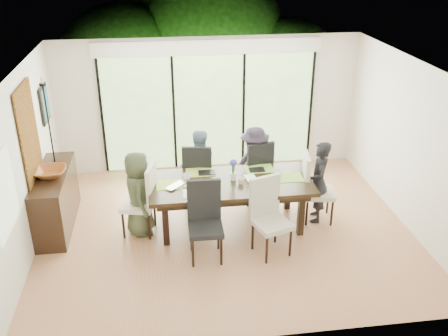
{
  "coord_description": "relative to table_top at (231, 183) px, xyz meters",
  "views": [
    {
      "loc": [
        -0.99,
        -7.0,
        4.44
      ],
      "look_at": [
        0.0,
        0.25,
        1.0
      ],
      "focal_mm": 40.0,
      "sensor_mm": 36.0,
      "label": 1
    }
  ],
  "objects": [
    {
      "name": "chair_left_end",
      "position": [
        -1.5,
        0.0,
        -0.19
      ],
      "size": [
        0.6,
        0.6,
        1.2
      ],
      "primitive_type": null,
      "rotation": [
        0.0,
        0.0,
        -1.8
      ],
      "color": "white",
      "rests_on": "floor"
    },
    {
      "name": "wall_left",
      "position": [
        -3.1,
        -0.11,
        0.56
      ],
      "size": [
        0.02,
        5.0,
        2.7
      ],
      "primitive_type": "cube",
      "color": "silver",
      "rests_on": "floor"
    },
    {
      "name": "chair_right_end",
      "position": [
        1.5,
        0.0,
        -0.19
      ],
      "size": [
        0.58,
        0.58,
        1.2
      ],
      "primitive_type": null,
      "rotation": [
        0.0,
        0.0,
        1.41
      ],
      "color": "beige",
      "rests_on": "floor"
    },
    {
      "name": "cup_a",
      "position": [
        -0.7,
        0.15,
        0.09
      ],
      "size": [
        0.16,
        0.16,
        0.11
      ],
      "primitive_type": "imported",
      "rotation": [
        0.0,
        0.0,
        0.24
      ],
      "color": "white",
      "rests_on": "table_top"
    },
    {
      "name": "person_far_left",
      "position": [
        -0.45,
        0.83,
        -0.08
      ],
      "size": [
        0.71,
        0.51,
        1.41
      ],
      "primitive_type": "imported",
      "rotation": [
        0.0,
        0.0,
        3.3
      ],
      "color": "#7392A7",
      "rests_on": "floor"
    },
    {
      "name": "placemat_far_r",
      "position": [
        0.55,
        0.4,
        0.04
      ],
      "size": [
        0.48,
        0.35,
        0.01
      ],
      "primitive_type": "cube",
      "color": "#7CB540",
      "rests_on": "table_top"
    },
    {
      "name": "table_top",
      "position": [
        0.0,
        0.0,
        0.0
      ],
      "size": [
        2.63,
        1.2,
        0.07
      ],
      "primitive_type": "cube",
      "color": "black",
      "rests_on": "floor"
    },
    {
      "name": "person_right_end",
      "position": [
        1.48,
        0.0,
        -0.08
      ],
      "size": [
        0.56,
        0.74,
        1.41
      ],
      "primitive_type": "imported",
      "rotation": [
        0.0,
        0.0,
        -1.81
      ],
      "color": "black",
      "rests_on": "floor"
    },
    {
      "name": "mullion_c",
      "position": [
        0.61,
        2.35,
        0.41
      ],
      "size": [
        0.05,
        0.04,
        2.3
      ],
      "primitive_type": "cube",
      "color": "black",
      "rests_on": "wall_back"
    },
    {
      "name": "table_leg_fl",
      "position": [
        -1.08,
        -0.43,
        -0.41
      ],
      "size": [
        0.1,
        0.1,
        0.76
      ],
      "primitive_type": "cube",
      "color": "black",
      "rests_on": "floor"
    },
    {
      "name": "floor",
      "position": [
        -0.09,
        -0.11,
        -0.79
      ],
      "size": [
        6.0,
        5.0,
        0.01
      ],
      "primitive_type": "cube",
      "color": "#9B5D3E",
      "rests_on": "ground"
    },
    {
      "name": "mullion_b",
      "position": [
        -0.79,
        2.35,
        0.41
      ],
      "size": [
        0.05,
        0.04,
        2.3
      ],
      "primitive_type": "cube",
      "color": "black",
      "rests_on": "wall_back"
    },
    {
      "name": "art_canvas",
      "position": [
        -3.04,
        1.59,
        0.96
      ],
      "size": [
        0.01,
        0.45,
        0.55
      ],
      "primitive_type": "cube",
      "color": "#1B4B56",
      "rests_on": "wall_left"
    },
    {
      "name": "deck",
      "position": [
        -0.09,
        3.29,
        -0.84
      ],
      "size": [
        6.0,
        1.8,
        0.1
      ],
      "primitive_type": "cube",
      "color": "#4F3B22",
      "rests_on": "ground"
    },
    {
      "name": "chair_far_left",
      "position": [
        -0.45,
        0.85,
        -0.19
      ],
      "size": [
        0.58,
        0.58,
        1.2
      ],
      "primitive_type": null,
      "rotation": [
        0.0,
        0.0,
        2.97
      ],
      "color": "black",
      "rests_on": "floor"
    },
    {
      "name": "tablet_far_r",
      "position": [
        0.5,
        0.35,
        0.04
      ],
      "size": [
        0.26,
        0.19,
        0.01
      ],
      "primitive_type": "cube",
      "color": "black",
      "rests_on": "table_top"
    },
    {
      "name": "table_leg_br",
      "position": [
        1.08,
        0.43,
        -0.41
      ],
      "size": [
        0.1,
        0.1,
        0.76
      ],
      "primitive_type": "cube",
      "color": "black",
      "rests_on": "floor"
    },
    {
      "name": "tapestry",
      "position": [
        -3.06,
        0.29,
        0.91
      ],
      "size": [
        0.02,
        1.0,
        1.5
      ],
      "primitive_type": "cube",
      "color": "#914F15",
      "rests_on": "wall_left"
    },
    {
      "name": "foliage_left",
      "position": [
        -1.89,
        5.09,
        0.65
      ],
      "size": [
        3.2,
        3.2,
        3.2
      ],
      "primitive_type": "sphere",
      "color": "#14380F",
      "rests_on": "ground"
    },
    {
      "name": "mullion_a",
      "position": [
        -2.19,
        2.35,
        0.41
      ],
      "size": [
        0.05,
        0.04,
        2.3
      ],
      "primitive_type": "cube",
      "color": "black",
      "rests_on": "wall_back"
    },
    {
      "name": "mullion_d",
      "position": [
        2.01,
        2.35,
        0.41
      ],
      "size": [
        0.05,
        0.04,
        2.3
      ],
      "primitive_type": "cube",
      "color": "black",
      "rests_on": "wall_back"
    },
    {
      "name": "bowl",
      "position": [
        -2.85,
        0.3,
        0.24
      ],
      "size": [
        0.51,
        0.51,
        0.12
      ],
      "primitive_type": "imported",
      "color": "brown",
      "rests_on": "sideboard"
    },
    {
      "name": "wall_right",
      "position": [
        2.92,
        -0.11,
        0.56
      ],
      "size": [
        0.02,
        5.0,
        2.7
      ],
      "primitive_type": "cube",
      "color": "silver",
      "rests_on": "floor"
    },
    {
      "name": "glass_doors",
      "position": [
        -0.09,
        2.36,
        0.41
      ],
      "size": [
        4.2,
        0.02,
        2.3
      ],
      "primitive_type": "cube",
      "color": "#598C3F",
      "rests_on": "wall_back"
    },
    {
      "name": "foliage_far",
      "position": [
        -0.69,
        6.39,
        0.83
      ],
      "size": [
        3.6,
        3.6,
        3.6
      ],
      "primitive_type": "sphere",
      "color": "#14380F",
      "rests_on": "ground"
    },
    {
      "name": "vase",
      "position": [
        0.05,
        0.05,
        0.1
      ],
      "size": [
        0.09,
        0.09,
        0.13
      ],
      "primitive_type": "cylinder",
      "color": "silver",
      "rests_on": "table_top"
    },
    {
      "name": "cup_b",
      "position": [
        0.15,
        -0.1,
        0.08
      ],
      "size": [
        0.12,
        0.12,
        0.1
      ],
      "primitive_type": "imported",
      "rotation": [
        0.0,
        0.0,
        1.71
      ],
      "color": "white",
      "rests_on": "table_top"
    },
    {
      "name": "cup_c",
      "position": [
        0.8,
        0.1,
        0.09
      ],
      "size": [
        0.18,
        0.18,
        0.11
      ],
      "primitive_type": "imported",
      "rotation": [
        0.0,
        0.0,
        3.53
      ],
      "color": "white",
      "rests_on": "table_top"
    },
    {
      "name": "chair_near_right",
      "position": [
        0.5,
        -0.87,
        -0.19
      ],
      "size": [
        0.64,
        0.64,
        1.2
      ],
      "primitive_type": null,
      "rotation": [
        0.0,
        0.0,
        0.33
      ],
      "color": "beige",
      "rests_on": "floor"
    },
    {
      "name": "placemat_left",
      "position": [
        -0.95,
        0.0,
        0.04
      ],
      "size": [
        0.48,
        0.35,
        0.01
      ],
      "primitive_type": "cube",
      "color": "#99BA42",
      "rests_on": "table_top"
    },
    {
      "name": "candlestick_base",
      "position": [
        -2.85,
        0.75,
        0.2
      ],
      "size": [
        0.11,
        0.11,
        0.04
      ],
      "primitive_type": "cylinder",
      "color": "black",
      "rests_on": "sideboard"
    },
    {
      "name": "table_apron",
      "position": [
        0.0,
        0.0,
        -0.1
      ],
      "size": [
        2.41,
        0.99,
        0.11
      ],
      "primitive_type": "cube",
      "color": "black",
      "rests_on": "floor"
    },
    {
      "name": "art_frame",
      "position": [
        -3.06,
        1.59,
        0.96
      ],
      "size": [
        0.03,
        0.55,
        0.65
      ],
      "primitive_type": "cube",
      "color": "black",
      "rests_on": "wall_left"
    },
    {
      "name": "table_leg_bl",
      "position": [
        -1.08,
        0.43,
        -0.41
      ],
      "size": [
        0.1,
        0.1,
        0.76
      ],
      "primitive_type": "cube",
      "color": "black",
      "rests_on": "floor"
    },
    {
      "name": "rail_top",
      "position": [
        -0.09,
        4.09,
        -0.24
      ],
      "size": [
        6.0,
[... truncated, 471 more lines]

